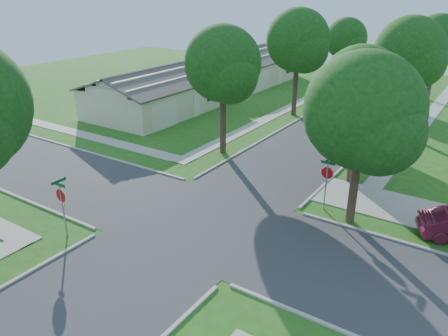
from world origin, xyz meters
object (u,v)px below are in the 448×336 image
object	(u,v)px
tree_e_near	(362,92)
tree_e_far	(438,42)
car_curb_west	(395,73)
tree_ne_corner	(364,116)
car_curb_east	(366,115)
stop_sign_ne	(327,175)
tree_e_mid	(410,55)
tree_w_far	(346,40)
tree_w_mid	(298,43)
tree_w_near	(224,67)
stop_sign_sw	(61,198)
house_nw_near	(159,96)
house_nw_far	(249,69)

from	to	relation	value
tree_e_near	tree_e_far	distance (m)	25.00
tree_e_far	car_curb_west	world-z (taller)	tree_e_far
car_curb_west	tree_ne_corner	bearing A→B (deg)	101.89
tree_e_far	car_curb_east	world-z (taller)	tree_e_far
stop_sign_ne	car_curb_west	xyz separation A→B (m)	(-5.90, 39.90, -1.40)
tree_e_mid	tree_e_far	size ratio (longest dim) A/B	1.06
tree_w_far	car_curb_west	distance (m)	12.16
tree_w_mid	stop_sign_ne	bearing A→B (deg)	-60.20
tree_w_near	tree_w_mid	size ratio (longest dim) A/B	0.94
tree_w_mid	car_curb_west	distance (m)	24.55
tree_e_far	tree_w_near	xyz separation A→B (m)	(-9.40, -25.00, 0.14)
stop_sign_sw	tree_e_near	world-z (taller)	tree_e_near
tree_ne_corner	house_nw_near	distance (m)	25.15
tree_e_near	car_curb_west	xyz separation A→B (m)	(-5.95, 35.59, -5.01)
tree_e_far	house_nw_near	bearing A→B (deg)	-137.50
tree_e_far	tree_e_mid	bearing A→B (deg)	-89.98
tree_w_near	tree_w_mid	bearing A→B (deg)	89.98
tree_e_near	house_nw_near	world-z (taller)	tree_e_near
tree_w_far	house_nw_far	distance (m)	12.19
car_curb_west	tree_w_near	bearing A→B (deg)	85.76
tree_e_far	house_nw_far	size ratio (longest dim) A/B	0.64
stop_sign_ne	tree_ne_corner	distance (m)	3.96
tree_w_far	house_nw_far	size ratio (longest dim) A/B	0.59
stop_sign_ne	tree_e_near	bearing A→B (deg)	89.32
tree_w_near	car_curb_west	size ratio (longest dim) A/B	2.05
tree_e_near	tree_e_mid	world-z (taller)	tree_e_mid
stop_sign_sw	tree_e_mid	size ratio (longest dim) A/B	0.32
stop_sign_sw	house_nw_near	distance (m)	22.71
tree_e_near	tree_w_far	bearing A→B (deg)	110.61
house_nw_far	tree_w_near	bearing A→B (deg)	-63.73
house_nw_far	car_curb_west	xyz separation A→B (m)	(14.79, 12.60, -0.88)
stop_sign_sw	stop_sign_ne	bearing A→B (deg)	45.00
tree_w_far	tree_ne_corner	distance (m)	31.77
tree_e_mid	car_curb_east	distance (m)	6.31
tree_w_far	car_curb_east	distance (m)	14.51
tree_w_mid	house_nw_near	distance (m)	13.77
tree_e_mid	tree_w_mid	distance (m)	9.40
tree_e_far	house_nw_near	size ratio (longest dim) A/B	0.64
tree_e_far	tree_w_mid	bearing A→B (deg)	-125.85
tree_e_mid	house_nw_near	size ratio (longest dim) A/B	0.68
tree_e_near	car_curb_east	bearing A→B (deg)	102.93
stop_sign_ne	tree_w_near	size ratio (longest dim) A/B	0.33
tree_w_near	tree_e_mid	bearing A→B (deg)	51.92
tree_w_far	house_nw_near	distance (m)	22.49
tree_e_mid	car_curb_west	distance (m)	24.97
stop_sign_ne	tree_e_far	world-z (taller)	tree_e_far
car_curb_east	stop_sign_ne	bearing A→B (deg)	-87.49
tree_e_near	tree_e_mid	bearing A→B (deg)	89.97
tree_e_mid	house_nw_near	xyz separation A→B (m)	(-20.75, -6.01, -4.74)
house_nw_far	car_curb_west	bearing A→B (deg)	40.43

